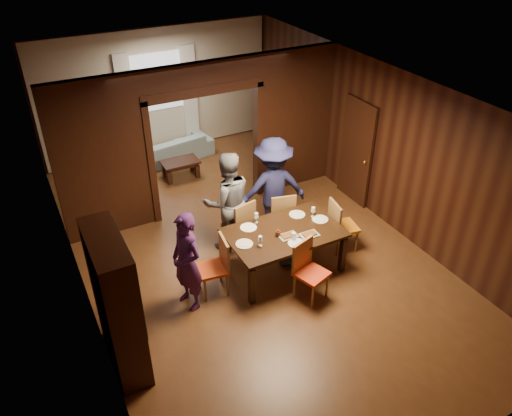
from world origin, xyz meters
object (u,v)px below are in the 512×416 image
person_grey (227,202)px  chair_far_l (238,223)px  chair_near (312,272)px  hutch (117,304)px  chair_far_r (280,214)px  sofa (171,149)px  person_navy (273,188)px  person_purple (187,262)px  chair_right (344,225)px  coffee_table (181,169)px  chair_left (212,267)px  dining_table (283,250)px

person_grey → chair_far_l: bearing=150.6°
person_grey → chair_near: bearing=114.1°
hutch → chair_far_r: bearing=24.9°
sofa → chair_far_l: size_ratio=1.99×
person_grey → person_navy: 0.89m
person_purple → chair_right: bearing=75.6°
person_grey → sofa: bearing=-86.9°
coffee_table → sofa: bearing=83.2°
chair_right → chair_far_r: bearing=54.2°
person_purple → person_grey: person_grey is taller
chair_right → chair_far_l: 1.83m
person_navy → sofa: 3.77m
chair_far_l → chair_near: (0.42, -1.70, 0.00)m
person_grey → chair_left: size_ratio=1.88×
dining_table → hutch: size_ratio=0.92×
dining_table → hutch: (-2.83, -0.68, 0.62)m
chair_left → person_purple: bearing=-70.3°
chair_near → chair_left: bearing=129.3°
dining_table → chair_left: size_ratio=1.89×
person_purple → coffee_table: bearing=145.6°
coffee_table → chair_near: size_ratio=0.82×
dining_table → chair_far_l: chair_far_l is taller
coffee_table → chair_left: bearing=-102.7°
person_navy → chair_right: (0.85, -1.01, -0.46)m
person_grey → chair_left: person_grey is taller
person_purple → chair_left: person_purple is taller
person_purple → hutch: size_ratio=0.80×
dining_table → chair_near: bearing=-87.4°
chair_left → chair_right: size_ratio=1.00×
chair_left → chair_near: same height
chair_far_l → chair_near: 1.75m
dining_table → chair_far_r: 0.93m
person_purple → chair_left: 0.54m
coffee_table → chair_left: size_ratio=0.82×
chair_near → dining_table: bearing=74.0°
person_grey → coffee_table: person_grey is taller
chair_left → hutch: 1.80m
chair_near → person_purple: bearing=138.9°
person_purple → chair_far_l: (1.30, 0.98, -0.32)m
sofa → dining_table: dining_table is taller
dining_table → chair_far_l: bearing=112.9°
chair_far_l → chair_left: bearing=32.4°
coffee_table → chair_near: bearing=-84.4°
chair_right → chair_near: (-1.18, -0.80, 0.00)m
chair_far_l → hutch: (-2.45, -1.59, 0.52)m
dining_table → chair_far_l: 0.99m
chair_left → chair_right: same height
person_navy → chair_left: size_ratio=1.94×
coffee_table → chair_far_r: size_ratio=0.82×
chair_far_l → hutch: hutch is taller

